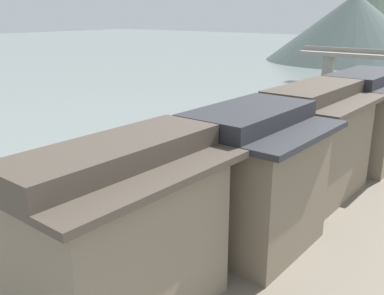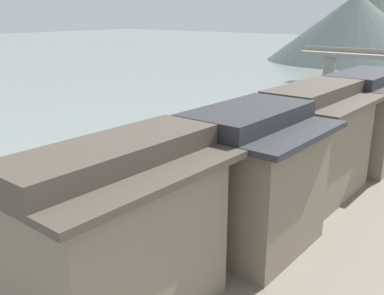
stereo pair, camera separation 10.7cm
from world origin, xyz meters
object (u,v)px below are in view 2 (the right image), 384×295
Objects in this scene: boat_moored_nearest at (318,127)px; boat_moored_second at (249,160)px; house_waterfront_nearest at (118,234)px; boat_moored_third at (247,114)px; stone_bridge at (375,63)px; boat_midriver_drifting at (364,92)px; house_waterfront_second at (246,178)px; house_waterfront_tall at (310,141)px; boat_moored_far at (175,200)px; house_waterfront_narrow at (360,118)px.

boat_moored_second reaches higher than boat_moored_nearest.
boat_moored_third is at bearing 115.15° from house_waterfront_nearest.
house_waterfront_nearest reaches higher than stone_bridge.
boat_midriver_drifting is 0.72× the size of house_waterfront_second.
house_waterfront_tall is at bearing -29.74° from boat_moored_second.
house_waterfront_nearest is (5.90, -29.71, 3.41)m from boat_moored_nearest.
stone_bridge is (-4.77, 49.77, 3.20)m from boat_moored_far.
boat_moored_second is at bearing -89.54° from boat_moored_nearest.
boat_moored_nearest is at bearing 127.17° from house_waterfront_narrow.
boat_moored_third is 1.21× the size of boat_moored_far.
house_waterfront_nearest reaches higher than boat_moored_far.
house_waterfront_narrow is (9.49, -30.30, 3.48)m from boat_midriver_drifting.
boat_moored_third is 17.98m from house_waterfront_narrow.
boat_moored_second is 15.74m from boat_moored_third.
house_waterfront_nearest and house_waterfront_tall have the same top height.
stone_bridge is (-1.16, 7.07, 3.25)m from boat_midriver_drifting.
boat_moored_second is 0.65× the size of house_waterfront_nearest.
house_waterfront_narrow is 38.86m from stone_bridge.
house_waterfront_nearest is 6.88m from house_waterfront_second.
house_waterfront_second reaches higher than boat_moored_second.
boat_moored_third is (-8.47, 0.89, -0.11)m from boat_moored_nearest.
boat_moored_far is at bearing -115.36° from house_waterfront_narrow.
boat_moored_nearest reaches higher than boat_moored_far.
stone_bridge is at bearing 98.27° from boat_moored_nearest.
boat_moored_nearest is 0.99× the size of boat_moored_far.
boat_moored_nearest is 29.34m from stone_bridge.
house_waterfront_tall and house_waterfront_narrow have the same top height.
boat_moored_nearest is at bearing 105.73° from house_waterfront_second.
boat_midriver_drifting is at bearing 94.84° from boat_moored_far.
boat_moored_third is 0.77× the size of house_waterfront_tall.
house_waterfront_second is (9.48, -44.65, 3.49)m from boat_midriver_drifting.
boat_midriver_drifting is at bearing 75.44° from boat_moored_third.
house_waterfront_second is at bearing -58.99° from boat_moored_second.
boat_moored_far is 0.64× the size of house_waterfront_narrow.
house_waterfront_nearest is (5.80, -17.40, 3.41)m from boat_moored_second.
stone_bridge is at bearing 95.47° from boat_moored_far.
boat_moored_nearest is 30.48m from house_waterfront_nearest.
house_waterfront_tall is at bearing -76.22° from boat_midriver_drifting.
boat_moored_nearest reaches higher than boat_moored_third.
boat_midriver_drifting is 7.87m from stone_bridge.
boat_moored_far is 14.15m from house_waterfront_narrow.
house_waterfront_tall is (5.60, 5.12, 3.44)m from boat_moored_far.
stone_bridge is at bearing 81.32° from boat_moored_third.
boat_moored_third is at bearing 147.80° from house_waterfront_narrow.
boat_moored_far reaches higher than boat_moored_third.
boat_moored_far is 10.85m from house_waterfront_nearest.
stone_bridge is (4.27, 27.97, 3.28)m from boat_moored_third.
stone_bridge is at bearing 99.30° from boat_midriver_drifting.
boat_moored_second is 0.68× the size of house_waterfront_narrow.
boat_moored_nearest is at bearing -5.98° from boat_moored_third.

